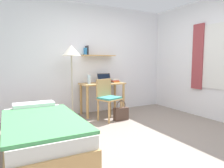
# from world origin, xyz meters

# --- Properties ---
(ground_plane) EXTENTS (5.28, 5.28, 0.00)m
(ground_plane) POSITION_xyz_m (0.00, 0.00, 0.00)
(ground_plane) COLOR gray
(wall_back) EXTENTS (4.40, 0.27, 2.60)m
(wall_back) POSITION_xyz_m (0.00, 2.02, 1.30)
(wall_back) COLOR white
(wall_back) RESTS_ON ground_plane
(wall_right) EXTENTS (0.10, 4.40, 2.60)m
(wall_right) POSITION_xyz_m (2.02, 0.01, 1.30)
(wall_right) COLOR white
(wall_right) RESTS_ON ground_plane
(bed) EXTENTS (0.97, 1.94, 0.54)m
(bed) POSITION_xyz_m (-1.49, 0.28, 0.24)
(bed) COLOR tan
(bed) RESTS_ON ground_plane
(desk) EXTENTS (1.01, 0.52, 0.74)m
(desk) POSITION_xyz_m (0.11, 1.70, 0.59)
(desk) COLOR tan
(desk) RESTS_ON ground_plane
(desk_chair) EXTENTS (0.54, 0.51, 0.87)m
(desk_chair) POSITION_xyz_m (0.02, 1.21, 0.50)
(desk_chair) COLOR tan
(desk_chair) RESTS_ON ground_plane
(standing_lamp) EXTENTS (0.39, 0.39, 1.59)m
(standing_lamp) POSITION_xyz_m (-0.64, 1.61, 1.39)
(standing_lamp) COLOR #B2A893
(standing_lamp) RESTS_ON ground_plane
(laptop) EXTENTS (0.34, 0.23, 0.22)m
(laptop) POSITION_xyz_m (0.20, 1.74, 0.80)
(laptop) COLOR #2D2D33
(laptop) RESTS_ON desk
(water_bottle) EXTENTS (0.07, 0.07, 0.20)m
(water_bottle) POSITION_xyz_m (-0.24, 1.64, 0.85)
(water_bottle) COLOR silver
(water_bottle) RESTS_ON desk
(book_stack) EXTENTS (0.20, 0.25, 0.08)m
(book_stack) POSITION_xyz_m (0.47, 1.75, 0.78)
(book_stack) COLOR orange
(book_stack) RESTS_ON desk
(handbag) EXTENTS (0.31, 0.13, 0.42)m
(handbag) POSITION_xyz_m (0.25, 1.05, 0.14)
(handbag) COLOR #4C382D
(handbag) RESTS_ON ground_plane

